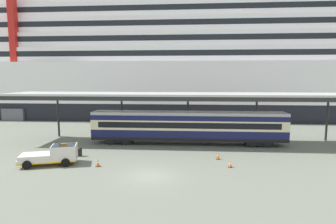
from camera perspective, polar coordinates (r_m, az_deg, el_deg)
The scene contains 10 objects.
ground_plane at distance 23.84m, azimuth -3.85°, elevation -13.23°, with size 400.00×400.00×0.00m, color slate.
cruise_ship at distance 67.72m, azimuth 16.98°, elevation 10.69°, with size 136.25×30.38×38.66m.
platform_canopy at distance 34.36m, azimuth 4.20°, elevation 3.49°, with size 45.95×6.28×6.39m.
train_carriage at distance 34.40m, azimuth 4.14°, elevation -2.94°, with size 24.02×2.81×4.11m.
service_truck at distance 28.76m, azimuth -22.68°, elevation -8.15°, with size 5.56×3.45×2.02m.
traffic_cone_near at distance 26.95m, azimuth -14.45°, elevation -10.28°, with size 0.36×0.36×0.68m.
traffic_cone_mid at distance 28.84m, azimuth 10.40°, elevation -9.02°, with size 0.36×0.36×0.68m.
traffic_cone_far at distance 26.56m, azimuth 12.88°, elevation -10.59°, with size 0.36×0.36×0.60m.
dockside_crane at distance 62.98m, azimuth -29.33°, elevation 13.84°, with size 9.89×4.40×54.99m.
quay_bollard at distance 30.83m, azimuth -17.93°, elevation -7.85°, with size 0.48×0.48×0.96m.
Camera 1 is at (3.20, -22.14, 8.24)m, focal length 29.18 mm.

